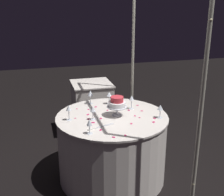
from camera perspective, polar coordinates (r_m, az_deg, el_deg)
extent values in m
plane|color=black|center=(3.57, 0.00, -14.81)|extent=(12.00, 12.00, 0.00)
cylinder|color=#B7B29E|center=(4.04, 4.06, 8.19)|extent=(0.04, 0.04, 2.48)
cylinder|color=#B7B29E|center=(2.50, 17.12, 0.86)|extent=(0.04, 0.04, 2.48)
sphere|color=#F9EAB2|center=(4.29, 3.60, -4.11)|extent=(0.02, 0.02, 0.02)
sphere|color=#F9EAB2|center=(4.14, 3.78, 2.90)|extent=(0.02, 0.02, 0.02)
sphere|color=#F9EAB2|center=(2.39, 18.56, 14.12)|extent=(0.02, 0.02, 0.02)
sphere|color=#F9EAB2|center=(2.86, 15.45, -15.71)|extent=(0.02, 0.02, 0.02)
sphere|color=#F9EAB2|center=(4.01, 4.17, 12.90)|extent=(0.02, 0.02, 0.02)
cylinder|color=silver|center=(3.38, 0.00, -9.60)|extent=(1.20, 1.20, 0.74)
cylinder|color=silver|center=(3.22, 0.00, -3.66)|extent=(1.23, 1.23, 0.02)
cube|color=silver|center=(4.51, -3.88, -2.02)|extent=(0.56, 0.56, 0.76)
cube|color=silver|center=(4.39, -3.99, 2.78)|extent=(0.58, 0.58, 0.02)
cylinder|color=silver|center=(3.23, 0.97, -3.36)|extent=(0.11, 0.11, 0.01)
cylinder|color=silver|center=(3.21, 0.97, -2.55)|extent=(0.02, 0.02, 0.09)
cylinder|color=silver|center=(3.19, 0.98, -1.71)|extent=(0.22, 0.22, 0.01)
cylinder|color=white|center=(3.18, 0.98, -1.20)|extent=(0.19, 0.19, 0.05)
cylinder|color=#CC333D|center=(3.16, 0.99, -0.29)|extent=(0.14, 0.14, 0.06)
cylinder|color=silver|center=(3.14, -8.26, -4.21)|extent=(0.06, 0.06, 0.00)
cylinder|color=silver|center=(3.12, -8.31, -3.28)|extent=(0.01, 0.01, 0.11)
cone|color=silver|center=(3.09, -8.38, -1.88)|extent=(0.05, 0.05, 0.06)
cylinder|color=silver|center=(2.82, -4.34, -6.84)|extent=(0.06, 0.06, 0.00)
cylinder|color=silver|center=(2.80, -4.36, -6.05)|extent=(0.01, 0.01, 0.08)
cone|color=silver|center=(2.77, -4.40, -4.67)|extent=(0.05, 0.05, 0.07)
cylinder|color=silver|center=(3.21, 9.20, -3.76)|extent=(0.06, 0.06, 0.00)
cylinder|color=silver|center=(3.19, 9.24, -2.98)|extent=(0.01, 0.01, 0.09)
cone|color=silver|center=(3.17, 9.31, -1.77)|extent=(0.06, 0.06, 0.05)
cylinder|color=silver|center=(3.60, -4.16, -1.08)|extent=(0.06, 0.06, 0.00)
cylinder|color=silver|center=(3.58, -4.18, -0.29)|extent=(0.01, 0.01, 0.10)
cone|color=silver|center=(3.55, -4.21, 0.96)|extent=(0.07, 0.07, 0.06)
cylinder|color=silver|center=(3.43, 3.76, -2.04)|extent=(0.06, 0.06, 0.00)
cylinder|color=silver|center=(3.42, 3.78, -1.19)|extent=(0.01, 0.01, 0.10)
cone|color=silver|center=(3.39, 3.81, 0.07)|extent=(0.06, 0.06, 0.05)
cylinder|color=silver|center=(3.58, -0.56, -1.10)|extent=(0.06, 0.06, 0.00)
cylinder|color=silver|center=(3.57, -0.56, -0.34)|extent=(0.01, 0.01, 0.10)
cone|color=silver|center=(3.54, -0.57, 0.80)|extent=(0.06, 0.06, 0.05)
cylinder|color=silver|center=(3.13, -3.67, -4.16)|extent=(0.06, 0.06, 0.00)
cylinder|color=silver|center=(3.11, -3.69, -3.36)|extent=(0.01, 0.01, 0.09)
cone|color=silver|center=(3.09, -3.72, -2.12)|extent=(0.06, 0.06, 0.05)
cube|color=silver|center=(2.97, -1.51, -5.40)|extent=(0.09, 0.22, 0.01)
cube|color=white|center=(2.90, -3.86, -5.96)|extent=(0.05, 0.09, 0.01)
ellipsoid|color=#C61951|center=(3.06, -3.67, -4.74)|extent=(0.04, 0.05, 0.00)
ellipsoid|color=#C61951|center=(3.19, 5.34, -3.77)|extent=(0.03, 0.03, 0.00)
ellipsoid|color=#C61951|center=(3.23, 4.44, -3.45)|extent=(0.03, 0.03, 0.00)
ellipsoid|color=#C61951|center=(3.15, -4.59, -4.05)|extent=(0.04, 0.04, 0.00)
ellipsoid|color=#C61951|center=(2.74, 0.31, -7.57)|extent=(0.04, 0.04, 0.00)
ellipsoid|color=#C61951|center=(3.54, 4.94, -1.41)|extent=(0.03, 0.04, 0.00)
ellipsoid|color=#C61951|center=(3.19, 8.22, -3.89)|extent=(0.04, 0.04, 0.00)
ellipsoid|color=#C61951|center=(2.88, -2.20, -6.19)|extent=(0.04, 0.04, 0.00)
ellipsoid|color=#C61951|center=(3.09, 8.04, -4.62)|extent=(0.05, 0.05, 0.00)
ellipsoid|color=#C61951|center=(3.41, -4.59, -2.21)|extent=(0.03, 0.03, 0.00)
ellipsoid|color=#C61951|center=(3.37, -0.90, -2.39)|extent=(0.03, 0.03, 0.00)
ellipsoid|color=#C61951|center=(3.15, -2.17, -3.96)|extent=(0.04, 0.04, 0.00)
ellipsoid|color=#C61951|center=(3.18, -7.10, -3.90)|extent=(0.03, 0.03, 0.00)
ellipsoid|color=#C61951|center=(3.38, 3.26, -2.36)|extent=(0.04, 0.03, 0.00)
ellipsoid|color=#C61951|center=(3.26, -4.68, -3.20)|extent=(0.05, 0.04, 0.00)
ellipsoid|color=#C61951|center=(2.78, 2.60, -7.23)|extent=(0.04, 0.03, 0.00)
ellipsoid|color=#C61951|center=(3.49, -3.18, -1.71)|extent=(0.04, 0.04, 0.00)
ellipsoid|color=#C61951|center=(3.44, -6.80, -2.09)|extent=(0.03, 0.02, 0.00)
ellipsoid|color=#C61951|center=(3.37, 5.77, -2.49)|extent=(0.04, 0.04, 0.00)
ellipsoid|color=#C61951|center=(3.03, 3.75, -4.96)|extent=(0.04, 0.03, 0.00)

